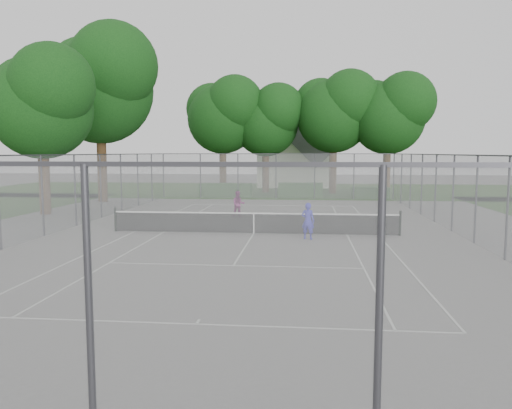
# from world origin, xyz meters

# --- Properties ---
(ground) EXTENTS (120.00, 120.00, 0.00)m
(ground) POSITION_xyz_m (0.00, 0.00, 0.00)
(ground) COLOR slate
(ground) RESTS_ON ground
(grass_far) EXTENTS (60.00, 20.00, 0.00)m
(grass_far) POSITION_xyz_m (0.00, 26.00, 0.00)
(grass_far) COLOR #1F4112
(grass_far) RESTS_ON ground
(court_markings) EXTENTS (11.03, 23.83, 0.01)m
(court_markings) POSITION_xyz_m (0.00, 0.00, 0.01)
(court_markings) COLOR beige
(court_markings) RESTS_ON ground
(tennis_net) EXTENTS (12.87, 0.10, 1.10)m
(tennis_net) POSITION_xyz_m (0.00, 0.00, 0.51)
(tennis_net) COLOR black
(tennis_net) RESTS_ON ground
(perimeter_fence) EXTENTS (18.08, 34.08, 3.52)m
(perimeter_fence) POSITION_xyz_m (0.00, 0.00, 1.81)
(perimeter_fence) COLOR #38383D
(perimeter_fence) RESTS_ON ground
(tree_far_left) EXTENTS (7.22, 6.59, 10.37)m
(tree_far_left) POSITION_xyz_m (-5.09, 22.91, 7.13)
(tree_far_left) COLOR #3E2716
(tree_far_left) RESTS_ON ground
(tree_far_midleft) EXTENTS (6.73, 6.14, 9.67)m
(tree_far_midleft) POSITION_xyz_m (-1.22, 23.16, 6.65)
(tree_far_midleft) COLOR #3E2716
(tree_far_midleft) RESTS_ON ground
(tree_far_midright) EXTENTS (7.38, 6.74, 10.61)m
(tree_far_midright) POSITION_xyz_m (4.78, 22.39, 7.29)
(tree_far_midright) COLOR #3E2716
(tree_far_midright) RESTS_ON ground
(tree_far_right) EXTENTS (7.12, 6.50, 10.24)m
(tree_far_right) POSITION_xyz_m (9.30, 21.62, 7.03)
(tree_far_right) COLOR #3E2716
(tree_far_right) RESTS_ON ground
(tree_side_back) EXTENTS (8.79, 8.02, 12.63)m
(tree_side_back) POSITION_xyz_m (-12.43, 13.26, 8.68)
(tree_side_back) COLOR #3E2716
(tree_side_back) RESTS_ON ground
(tree_side_front) EXTENTS (6.70, 6.12, 9.64)m
(tree_side_front) POSITION_xyz_m (-12.77, 5.68, 6.62)
(tree_side_front) COLOR #3E2716
(tree_side_front) RESTS_ON ground
(hedge_left) EXTENTS (4.30, 1.29, 1.07)m
(hedge_left) POSITION_xyz_m (-4.28, 18.60, 0.54)
(hedge_left) COLOR #1E4817
(hedge_left) RESTS_ON ground
(hedge_mid) EXTENTS (3.59, 1.03, 1.13)m
(hedge_mid) POSITION_xyz_m (1.90, 18.73, 0.56)
(hedge_mid) COLOR #1E4817
(hedge_mid) RESTS_ON ground
(hedge_right) EXTENTS (2.92, 1.07, 0.88)m
(hedge_right) POSITION_xyz_m (7.38, 17.99, 0.44)
(hedge_right) COLOR #1E4817
(hedge_right) RESTS_ON ground
(house) EXTENTS (7.96, 6.17, 9.91)m
(house) POSITION_xyz_m (1.40, 31.18, 3.99)
(house) COLOR silver
(house) RESTS_ON ground
(girl_player) EXTENTS (0.65, 0.52, 1.54)m
(girl_player) POSITION_xyz_m (2.39, -1.20, 0.77)
(girl_player) COLOR #3231B8
(girl_player) RESTS_ON ground
(woman_player) EXTENTS (0.83, 0.71, 1.48)m
(woman_player) POSITION_xyz_m (-1.42, 5.43, 0.74)
(woman_player) COLOR #812B68
(woman_player) RESTS_ON ground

